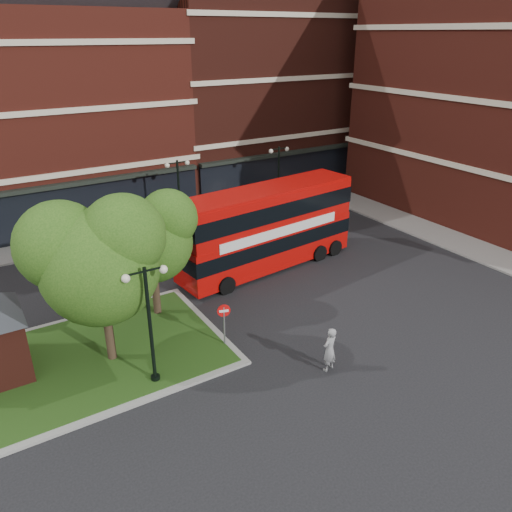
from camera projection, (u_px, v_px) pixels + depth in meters
ground at (275, 342)px, 22.12m from camera, size 120.00×120.00×0.00m
pavement_far at (144, 228)px, 34.88m from camera, size 44.00×3.00×0.12m
pavement_side at (473, 248)px, 31.59m from camera, size 3.00×28.00×0.12m
terrace_far_right at (257, 89)px, 44.17m from camera, size 18.00×12.00×16.00m
traffic_island at (73, 364)px, 20.57m from camera, size 12.60×7.60×0.15m
tree_island_west at (95, 256)px, 18.98m from camera, size 5.40×4.71×7.21m
tree_island_east at (148, 234)px, 22.58m from camera, size 4.46×3.90×6.29m
lamp_island at (150, 320)px, 18.47m from camera, size 1.72×0.36×5.00m
lamp_far_left at (179, 193)px, 33.16m from camera, size 1.72×0.36×5.00m
lamp_far_right at (278, 176)px, 37.01m from camera, size 1.72×0.36×5.00m
bus at (267, 223)px, 28.17m from camera, size 11.17×3.65×4.19m
woman at (330, 349)px, 19.98m from camera, size 0.79×0.62×1.94m
car_silver at (143, 230)px, 32.73m from camera, size 4.20×1.74×1.42m
car_white at (249, 203)px, 38.28m from camera, size 3.78×1.42×1.23m
no_entry_sign at (224, 317)px, 21.27m from camera, size 0.56×0.23×2.08m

